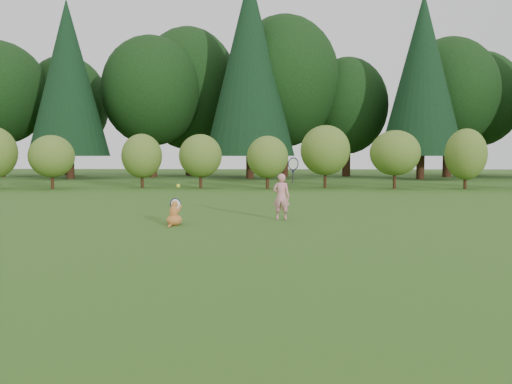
# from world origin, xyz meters

# --- Properties ---
(ground) EXTENTS (100.00, 100.00, 0.00)m
(ground) POSITION_xyz_m (0.00, 0.00, 0.00)
(ground) COLOR #2C5718
(ground) RESTS_ON ground
(shrub_row) EXTENTS (28.00, 3.00, 2.80)m
(shrub_row) POSITION_xyz_m (0.00, 13.00, 1.40)
(shrub_row) COLOR #4B6B21
(shrub_row) RESTS_ON ground
(woodland_backdrop) EXTENTS (48.00, 10.00, 15.00)m
(woodland_backdrop) POSITION_xyz_m (0.00, 23.00, 7.50)
(woodland_backdrop) COLOR black
(woodland_backdrop) RESTS_ON ground
(child) EXTENTS (0.60, 0.37, 1.57)m
(child) POSITION_xyz_m (0.74, 1.85, 0.55)
(child) COLOR pink
(child) RESTS_ON ground
(cat) EXTENTS (0.51, 0.79, 0.70)m
(cat) POSITION_xyz_m (-1.51, 0.84, 0.27)
(cat) COLOR #B76823
(cat) RESTS_ON ground
(tennis_ball) EXTENTS (0.07, 0.07, 0.07)m
(tennis_ball) POSITION_xyz_m (-1.30, 0.25, 0.86)
(tennis_ball) COLOR #CADF1A
(tennis_ball) RESTS_ON ground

